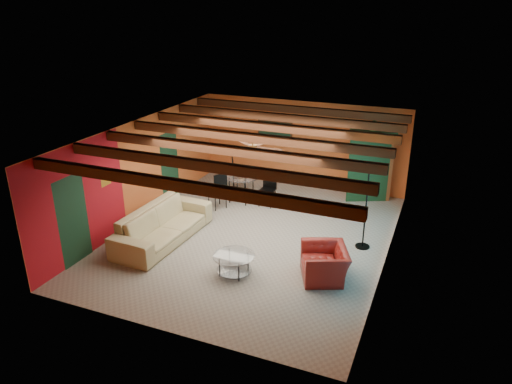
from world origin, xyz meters
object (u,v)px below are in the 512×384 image
at_px(sofa, 163,225).
at_px(armchair, 325,263).
at_px(dining_table, 241,184).
at_px(coffee_table, 234,264).
at_px(armoire, 370,166).
at_px(vase, 241,163).
at_px(potted_plant, 374,125).
at_px(floor_lamp, 366,207).

bearing_deg(sofa, armchair, -90.03).
bearing_deg(dining_table, coffee_table, -68.31).
xyz_separation_m(sofa, armchair, (4.12, -0.17, -0.08)).
relative_size(armoire, vase, 11.12).
bearing_deg(armoire, armchair, -115.41).
relative_size(potted_plant, vase, 2.42).
distance_m(coffee_table, potted_plant, 6.12).
xyz_separation_m(dining_table, floor_lamp, (3.86, -1.49, 0.51)).
distance_m(sofa, vase, 3.19).
height_order(armoire, potted_plant, potted_plant).
height_order(sofa, vase, vase).
height_order(coffee_table, armoire, armoire).
distance_m(sofa, dining_table, 3.10).
relative_size(coffee_table, dining_table, 0.43).
bearing_deg(dining_table, armchair, -43.42).
distance_m(potted_plant, vase, 3.95).
bearing_deg(potted_plant, coffee_table, -109.33).
height_order(sofa, dining_table, dining_table).
bearing_deg(sofa, potted_plant, -39.50).
bearing_deg(coffee_table, floor_lamp, 44.13).
bearing_deg(floor_lamp, armchair, -106.92).
distance_m(armchair, armoire, 4.89).
xyz_separation_m(potted_plant, vase, (-3.41, -1.68, -1.06)).
bearing_deg(floor_lamp, dining_table, 158.90).
bearing_deg(potted_plant, sofa, -131.85).
bearing_deg(armoire, dining_table, -178.41).
bearing_deg(coffee_table, potted_plant, 70.67).
bearing_deg(armoire, sofa, -156.46).
distance_m(armchair, coffee_table, 1.95).
distance_m(coffee_table, vase, 4.17).
distance_m(armoire, potted_plant, 1.23).
bearing_deg(armchair, potted_plant, 155.93).
xyz_separation_m(sofa, floor_lamp, (4.63, 1.51, 0.64)).
height_order(coffee_table, potted_plant, potted_plant).
height_order(sofa, armchair, sofa).
distance_m(armchair, floor_lamp, 1.89).
relative_size(armchair, coffee_table, 1.17).
bearing_deg(sofa, armoire, -39.50).
bearing_deg(sofa, floor_lamp, -69.63).
xyz_separation_m(armchair, vase, (-3.35, 3.17, 0.84)).
distance_m(armoire, floor_lamp, 3.20).
bearing_deg(potted_plant, dining_table, -153.80).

